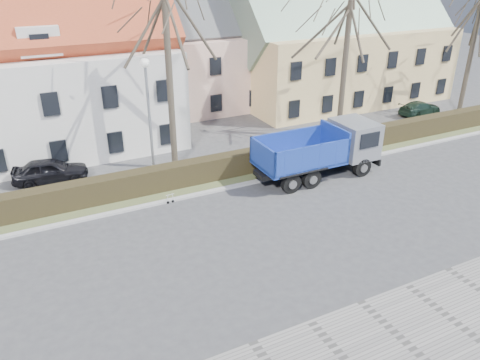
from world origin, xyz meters
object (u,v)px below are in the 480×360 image
dump_truck (314,152)px  streetlight (150,124)px  cart_frame (167,199)px  parked_car_a (50,171)px  parked_car_b (420,108)px

dump_truck → streetlight: bearing=159.3°
cart_frame → dump_truck: bearing=-3.9°
cart_frame → parked_car_a: bearing=132.4°
dump_truck → streetlight: 9.14m
streetlight → cart_frame: bearing=-93.7°
cart_frame → parked_car_a: (-4.95, 5.42, 0.40)m
cart_frame → parked_car_a: size_ratio=0.16×
streetlight → parked_car_b: 23.04m
dump_truck → streetlight: streetlight is taller
parked_car_a → parked_car_b: (27.80, -0.05, -0.13)m
parked_car_a → parked_car_b: bearing=-79.7°
cart_frame → parked_car_b: parked_car_b is taller
streetlight → parked_car_b: (22.69, 2.76, -2.94)m
streetlight → cart_frame: (-0.17, -2.60, -3.21)m
dump_truck → cart_frame: (-8.50, 0.58, -1.23)m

